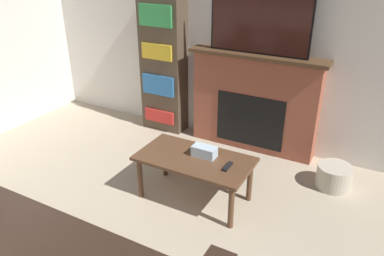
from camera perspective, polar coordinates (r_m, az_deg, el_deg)
name	(u,v)px	position (r m, az deg, el deg)	size (l,w,h in m)	color
wall_back	(251,31)	(4.32, 8.97, 14.45)	(6.65, 0.06, 2.70)	silver
fireplace	(254,102)	(4.36, 9.42, 3.90)	(1.55, 0.28, 1.14)	brown
tv	(260,21)	(4.10, 10.26, 15.70)	(1.10, 0.03, 0.68)	black
coffee_table	(195,163)	(3.45, 0.39, -5.36)	(1.05, 0.56, 0.45)	brown
tissue_box	(204,151)	(3.42, 1.89, -3.59)	(0.22, 0.12, 0.10)	silver
remote_control	(228,166)	(3.28, 5.44, -5.86)	(0.04, 0.15, 0.02)	black
bookshelf	(163,66)	(4.76, -4.39, 9.42)	(0.56, 0.29, 1.68)	#4C3D2D
storage_basket	(334,177)	(4.02, 20.81, -6.93)	(0.34, 0.34, 0.23)	#BCB29E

